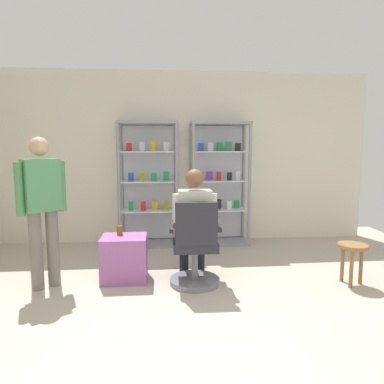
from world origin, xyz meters
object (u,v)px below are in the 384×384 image
at_px(storage_crate, 124,258).
at_px(standing_customer, 42,203).
at_px(tea_glass, 120,230).
at_px(display_cabinet_left, 149,183).
at_px(display_cabinet_right, 219,183).
at_px(wooden_stool, 352,253).
at_px(office_chair, 195,251).
at_px(seated_shopkeeper, 194,219).

bearing_deg(storage_crate, standing_customer, -170.48).
xyz_separation_m(tea_glass, standing_customer, (-0.78, -0.22, 0.37)).
height_order(display_cabinet_left, storage_crate, display_cabinet_left).
distance_m(display_cabinet_right, wooden_stool, 2.29).
bearing_deg(standing_customer, office_chair, -3.57).
bearing_deg(display_cabinet_right, standing_customer, -142.85).
bearing_deg(display_cabinet_right, office_chair, -107.22).
bearing_deg(office_chair, wooden_stool, -3.80).
xyz_separation_m(display_cabinet_left, storage_crate, (-0.24, -1.50, -0.71)).
bearing_deg(office_chair, seated_shopkeeper, 89.26).
height_order(storage_crate, wooden_stool, storage_crate).
bearing_deg(standing_customer, display_cabinet_left, 56.92).
height_order(seated_shopkeeper, wooden_stool, seated_shopkeeper).
distance_m(seated_shopkeeper, standing_customer, 1.65).
relative_size(display_cabinet_left, tea_glass, 17.44).
bearing_deg(office_chair, storage_crate, 163.07).
bearing_deg(storage_crate, display_cabinet_right, 48.41).
relative_size(display_cabinet_left, wooden_stool, 4.12).
distance_m(display_cabinet_left, tea_glass, 1.51).
relative_size(tea_glass, standing_customer, 0.07).
bearing_deg(tea_glass, seated_shopkeeper, -10.31).
xyz_separation_m(display_cabinet_left, standing_customer, (-1.07, -1.64, -0.03)).
xyz_separation_m(display_cabinet_right, seated_shopkeeper, (-0.54, -1.58, -0.25)).
bearing_deg(tea_glass, storage_crate, -54.62).
height_order(tea_glass, wooden_stool, tea_glass).
bearing_deg(wooden_stool, display_cabinet_right, 122.73).
distance_m(storage_crate, standing_customer, 1.08).
distance_m(display_cabinet_left, standing_customer, 1.96).
height_order(display_cabinet_right, office_chair, display_cabinet_right).
bearing_deg(standing_customer, wooden_stool, -3.69).
bearing_deg(display_cabinet_left, standing_customer, -123.08).
relative_size(storage_crate, standing_customer, 0.31).
xyz_separation_m(storage_crate, tea_glass, (-0.05, 0.08, 0.31)).
xyz_separation_m(tea_glass, wooden_stool, (2.58, -0.43, -0.20)).
relative_size(seated_shopkeeper, standing_customer, 0.79).
relative_size(office_chair, seated_shopkeeper, 0.74).
xyz_separation_m(display_cabinet_right, tea_glass, (-1.39, -1.43, -0.40)).
bearing_deg(seated_shopkeeper, wooden_stool, -9.13).
bearing_deg(seated_shopkeeper, office_chair, -90.74).
xyz_separation_m(office_chair, wooden_stool, (1.74, -0.12, -0.03)).
height_order(display_cabinet_right, tea_glass, display_cabinet_right).
bearing_deg(wooden_stool, tea_glass, 170.48).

